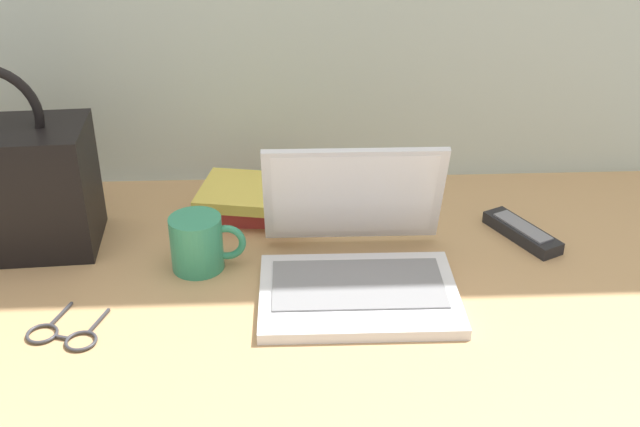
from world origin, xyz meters
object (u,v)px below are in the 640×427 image
(laptop, at_px, (354,259))
(eyeglasses, at_px, (60,336))
(book_stack, at_px, (254,199))
(remote_control_near, at_px, (519,232))
(coffee_mug, at_px, (196,243))

(laptop, relative_size, eyeglasses, 2.45)
(eyeglasses, xyz_separation_m, book_stack, (0.27, 0.37, 0.03))
(book_stack, bearing_deg, eyeglasses, -126.71)
(eyeglasses, bearing_deg, book_stack, 53.29)
(remote_control_near, height_order, eyeglasses, remote_control_near)
(remote_control_near, relative_size, book_stack, 0.71)
(remote_control_near, bearing_deg, coffee_mug, -172.77)
(coffee_mug, height_order, eyeglasses, coffee_mug)
(laptop, height_order, remote_control_near, laptop)
(coffee_mug, bearing_deg, eyeglasses, -134.75)
(eyeglasses, bearing_deg, coffee_mug, 45.25)
(laptop, bearing_deg, coffee_mug, 167.26)
(laptop, distance_m, coffee_mug, 0.26)
(laptop, relative_size, book_stack, 1.35)
(laptop, bearing_deg, eyeglasses, -163.98)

